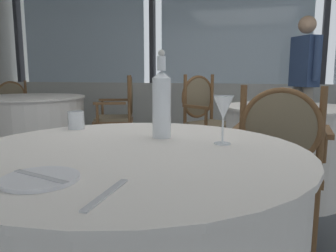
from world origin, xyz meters
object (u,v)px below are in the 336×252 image
side_plate (40,179)px  dining_chair_1_1 (280,154)px  dining_chair_0_0 (121,110)px  water_tumbler (76,120)px  wine_glass (223,109)px  diner_person_0 (304,75)px  dining_chair_0_1 (14,106)px  dining_chair_1_0 (206,115)px  water_bottle (162,102)px

side_plate → dining_chair_1_1: dining_chair_1_1 is taller
side_plate → dining_chair_0_0: (-1.08, 2.96, -0.18)m
water_tumbler → dining_chair_0_0: (-0.75, 2.24, -0.22)m
wine_glass → diner_person_0: diner_person_0 is taller
side_plate → diner_person_0: (1.09, 3.91, 0.24)m
dining_chair_0_1 → dining_chair_1_1: size_ratio=0.95×
wine_glass → dining_chair_1_0: dining_chair_1_0 is taller
water_bottle → dining_chair_1_1: (0.52, 0.62, -0.34)m
dining_chair_0_0 → diner_person_0: bearing=-176.7°
side_plate → wine_glass: (0.40, 0.56, 0.13)m
water_bottle → dining_chair_1_0: water_bottle is taller
wine_glass → water_tumbler: wine_glass is taller
side_plate → diner_person_0: bearing=74.5°
diner_person_0 → water_tumbler: bearing=33.3°
dining_chair_0_1 → dining_chair_1_0: bearing=29.3°
dining_chair_0_0 → dining_chair_0_1: 1.86m
dining_chair_0_0 → diner_person_0: 2.40m
dining_chair_1_0 → diner_person_0: 1.65m
dining_chair_0_0 → dining_chair_1_0: size_ratio=0.99×
water_tumbler → dining_chair_0_1: (-2.58, 2.55, -0.25)m
side_plate → diner_person_0: 4.06m
water_bottle → wine_glass: bearing=-13.6°
side_plate → diner_person_0: diner_person_0 is taller
dining_chair_1_0 → dining_chair_1_1: size_ratio=1.05×
wine_glass → dining_chair_0_1: 4.29m
water_tumbler → water_bottle: bearing=-11.4°
water_bottle → water_tumbler: bearing=168.6°
dining_chair_1_1 → water_bottle: bearing=145.7°
water_bottle → diner_person_0: bearing=73.9°
dining_chair_0_1 → dining_chair_1_0: (2.91, -0.54, 0.04)m
dining_chair_1_0 → water_bottle: bearing=-50.2°
diner_person_0 → water_bottle: bearing=41.2°
water_tumbler → dining_chair_0_1: 3.64m
side_plate → diner_person_0: size_ratio=0.11×
dining_chair_1_1 → side_plate: bearing=158.1°
water_tumbler → dining_chair_0_0: size_ratio=0.09×
dining_chair_1_0 → dining_chair_0_0: bearing=-156.0°
wine_glass → diner_person_0: bearing=78.4°
dining_chair_0_1 → dining_chair_1_1: bearing=10.2°
dining_chair_0_0 → dining_chair_0_1: bearing=-29.8°
water_bottle → dining_chair_1_0: size_ratio=0.36×
side_plate → dining_chair_0_1: bearing=131.6°
dining_chair_1_1 → diner_person_0: 2.73m
dining_chair_1_0 → dining_chair_1_1: bearing=-29.9°
side_plate → dining_chair_1_0: size_ratio=0.19×
water_tumbler → side_plate: bearing=-65.4°
dining_chair_0_0 → dining_chair_1_0: 1.10m
diner_person_0 → dining_chair_0_1: bearing=-23.7°
wine_glass → water_tumbler: size_ratio=2.15×
dining_chair_0_0 → water_tumbler: bearing=88.2°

